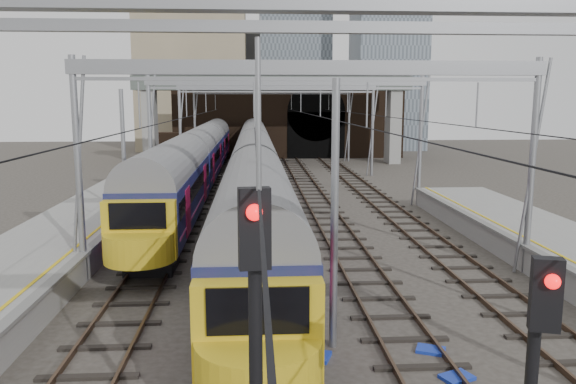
{
  "coord_description": "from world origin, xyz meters",
  "views": [
    {
      "loc": [
        -2.05,
        -11.96,
        6.45
      ],
      "look_at": [
        -0.52,
        12.87,
        2.4
      ],
      "focal_mm": 35.0,
      "sensor_mm": 36.0,
      "label": 1
    }
  ],
  "objects": [
    {
      "name": "ground",
      "position": [
        0.0,
        0.0,
        0.0
      ],
      "size": [
        160.0,
        160.0,
        0.0
      ],
      "primitive_type": "plane",
      "color": "#38332D",
      "rests_on": "ground"
    },
    {
      "name": "signal_near_left",
      "position": [
        -2.05,
        -5.32,
        3.38
      ],
      "size": [
        0.4,
        0.49,
        5.44
      ],
      "rotation": [
        0.0,
        0.0,
        0.12
      ],
      "color": "black",
      "rests_on": "ground"
    },
    {
      "name": "overhead_line",
      "position": [
        0.0,
        21.49,
        6.57
      ],
      "size": [
        16.8,
        80.0,
        8.0
      ],
      "color": "gray",
      "rests_on": "ground"
    },
    {
      "name": "train_main",
      "position": [
        -2.0,
        28.05,
        2.37
      ],
      "size": [
        2.6,
        60.12,
        4.54
      ],
      "color": "black",
      "rests_on": "ground"
    },
    {
      "name": "city_skyline",
      "position": [
        2.73,
        70.48,
        17.09
      ],
      "size": [
        37.5,
        27.5,
        60.0
      ],
      "color": "tan",
      "rests_on": "ground"
    },
    {
      "name": "overbridge",
      "position": [
        0.0,
        46.0,
        7.27
      ],
      "size": [
        28.0,
        3.0,
        9.25
      ],
      "color": "gray",
      "rests_on": "ground"
    },
    {
      "name": "retaining_wall",
      "position": [
        1.4,
        51.93,
        4.33
      ],
      "size": [
        28.0,
        2.75,
        9.0
      ],
      "color": "black",
      "rests_on": "ground"
    },
    {
      "name": "equip_cover_a",
      "position": [
        2.66,
        0.05,
        0.04
      ],
      "size": [
        0.88,
        0.77,
        0.09
      ],
      "primitive_type": "cube",
      "rotation": [
        0.0,
        0.0,
        0.42
      ],
      "color": "#1731AF",
      "rests_on": "ground"
    },
    {
      "name": "tracks",
      "position": [
        0.0,
        15.0,
        0.02
      ],
      "size": [
        14.4,
        80.0,
        0.22
      ],
      "color": "#4C3828",
      "rests_on": "ground"
    },
    {
      "name": "train_second",
      "position": [
        -6.0,
        29.45,
        2.36
      ],
      "size": [
        2.59,
        44.96,
        4.53
      ],
      "color": "black",
      "rests_on": "ground"
    },
    {
      "name": "equip_cover_b",
      "position": [
        -0.61,
        1.37,
        0.05
      ],
      "size": [
        1.04,
        0.89,
        0.1
      ],
      "primitive_type": "cube",
      "rotation": [
        0.0,
        0.0,
        -0.36
      ],
      "color": "#1731AF",
      "rests_on": "ground"
    },
    {
      "name": "equip_cover_c",
      "position": [
        2.51,
        1.53,
        0.04
      ],
      "size": [
        0.87,
        0.76,
        0.09
      ],
      "primitive_type": "cube",
      "rotation": [
        0.0,
        0.0,
        -0.41
      ],
      "color": "#1731AF",
      "rests_on": "ground"
    }
  ]
}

